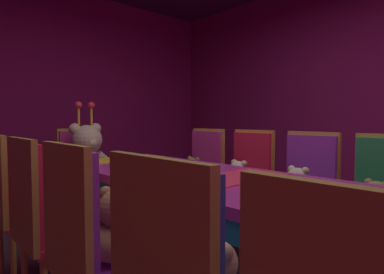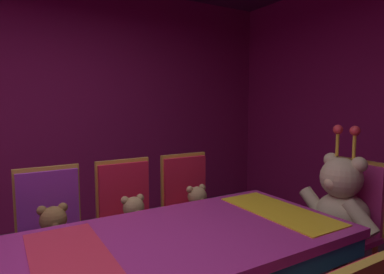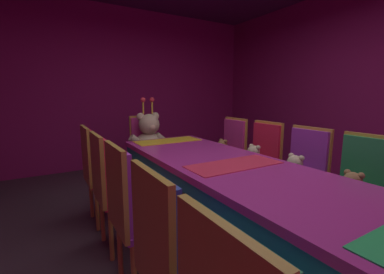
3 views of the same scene
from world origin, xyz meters
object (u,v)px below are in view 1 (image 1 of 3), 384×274
chair_right_2 (307,185)px  teddy_right_4 (192,173)px  throne_chair (81,167)px  teddy_right_2 (297,190)px  teddy_left_4 (35,193)px  teddy_left_3 (67,209)px  teddy_right_1 (376,206)px  chair_right_3 (248,175)px  chair_left_3 (39,212)px  chair_right_1 (384,198)px  chair_left_4 (11,195)px  king_teddy_bear (88,157)px  teddy_left_2 (118,230)px  teddy_right_3 (237,179)px  chair_right_4 (203,169)px  banquet_table (229,194)px  chair_left_2 (86,239)px

chair_right_2 → teddy_right_4: (-0.15, 1.09, -0.02)m
chair_right_2 → throne_chair: same height
teddy_right_2 → throne_chair: bearing=-71.1°
teddy_left_4 → teddy_left_3: bearing=-89.4°
teddy_left_4 → teddy_right_1: teddy_left_4 is taller
teddy_left_3 → chair_right_3: bearing=-0.6°
teddy_left_4 → chair_left_3: bearing=-104.8°
chair_left_3 → chair_right_1: (1.67, -1.09, 0.00)m
chair_left_4 → throne_chair: size_ratio=1.00×
chair_right_3 → king_teddy_bear: bearing=-56.4°
teddy_left_2 → teddy_right_2: 1.38m
teddy_left_3 → teddy_right_3: teddy_left_3 is taller
chair_right_3 → chair_left_3: bearing=-0.6°
teddy_right_4 → king_teddy_bear: king_teddy_bear is taller
teddy_right_1 → teddy_left_2: bearing=-22.4°
chair_right_3 → teddy_right_4: size_ratio=3.51×
chair_left_4 → throne_chair: 1.25m
teddy_left_4 → chair_right_3: (1.57, -0.54, 0.01)m
chair_right_2 → chair_right_1: bearing=89.1°
king_teddy_bear → chair_right_4: bearing=47.6°
teddy_right_4 → teddy_left_3: bearing=20.3°
teddy_left_2 → chair_right_3: bearing=18.1°
teddy_left_3 → chair_right_3: size_ratio=0.32×
banquet_table → teddy_right_1: size_ratio=10.24×
chair_right_4 → teddy_right_4: chair_right_4 is taller
chair_right_2 → teddy_right_2: chair_right_2 is taller
chair_right_1 → king_teddy_bear: bearing=-70.8°
chair_right_3 → king_teddy_bear: size_ratio=1.25×
chair_left_3 → chair_right_1: same height
teddy_right_1 → chair_right_4: size_ratio=0.29×
banquet_table → chair_right_2: 0.83m
chair_right_2 → teddy_right_4: size_ratio=3.51×
teddy_left_2 → teddy_left_4: teddy_left_2 is taller
teddy_left_2 → chair_right_2: chair_right_2 is taller
banquet_table → throne_chair: throne_chair is taller
chair_left_4 → teddy_right_4: (1.54, -0.01, -0.02)m
teddy_left_2 → teddy_right_3: (1.40, 0.51, -0.02)m
teddy_left_3 → teddy_right_3: bearing=-0.7°
chair_left_3 → teddy_right_2: bearing=-20.5°
chair_right_1 → throne_chair: (-0.82, 2.52, 0.00)m
teddy_left_2 → throne_chair: bearing=70.6°
chair_right_4 → teddy_right_4: size_ratio=3.51×
teddy_right_3 → teddy_right_4: teddy_right_3 is taller
king_teddy_bear → teddy_left_2: bearing=-21.1°
chair_left_3 → teddy_right_4: chair_left_3 is taller
teddy_right_3 → banquet_table: bearing=36.7°
banquet_table → teddy_right_4: 1.27m
teddy_left_4 → teddy_right_2: (1.40, -1.10, -0.01)m
teddy_left_2 → chair_left_2: bearing=180.0°
teddy_left_2 → chair_right_1: bearing=-20.5°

